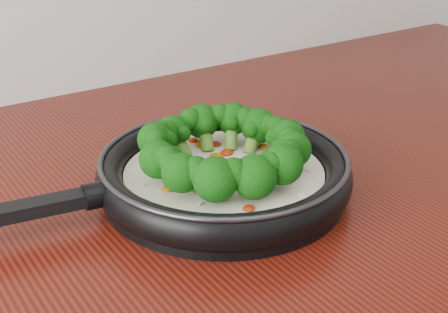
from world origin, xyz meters
TOP-DOWN VIEW (x-y plane):
  - skillet at (-0.15, 1.03)m, footprint 0.50×0.35m

SIDE VIEW (x-z plane):
  - skillet at x=-0.15m, z-range 0.89..0.98m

